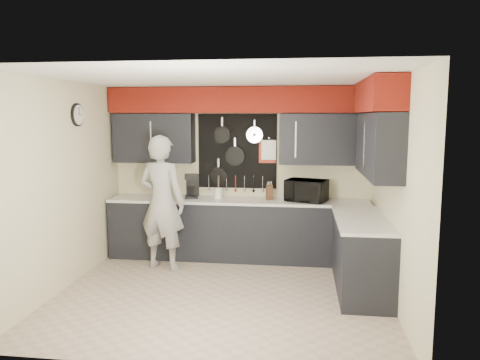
# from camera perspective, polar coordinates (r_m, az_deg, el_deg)

# --- Properties ---
(ground) EXTENTS (4.00, 4.00, 0.00)m
(ground) POSITION_cam_1_polar(r_m,az_deg,el_deg) (5.92, -2.16, -13.63)
(ground) COLOR #B6A18D
(ground) RESTS_ON ground
(back_wall_assembly) EXTENTS (4.00, 0.36, 2.60)m
(back_wall_assembly) POSITION_cam_1_polar(r_m,az_deg,el_deg) (7.10, -0.00, 6.56)
(back_wall_assembly) COLOR beige
(back_wall_assembly) RESTS_ON ground
(right_wall_assembly) EXTENTS (0.36, 3.50, 2.60)m
(right_wall_assembly) POSITION_cam_1_polar(r_m,az_deg,el_deg) (5.78, 16.71, 5.28)
(right_wall_assembly) COLOR beige
(right_wall_assembly) RESTS_ON ground
(left_wall_assembly) EXTENTS (0.05, 3.50, 2.60)m
(left_wall_assembly) POSITION_cam_1_polar(r_m,az_deg,el_deg) (6.24, -20.57, -0.33)
(left_wall_assembly) COLOR beige
(left_wall_assembly) RESTS_ON ground
(base_cabinets) EXTENTS (3.95, 2.20, 0.92)m
(base_cabinets) POSITION_cam_1_polar(r_m,az_deg,el_deg) (6.80, 3.53, -6.75)
(base_cabinets) COLOR black
(base_cabinets) RESTS_ON ground
(microwave) EXTENTS (0.67, 0.55, 0.32)m
(microwave) POSITION_cam_1_polar(r_m,az_deg,el_deg) (6.94, 8.08, -1.27)
(microwave) COLOR black
(microwave) RESTS_ON base_cabinets
(knife_block) EXTENTS (0.11, 0.11, 0.22)m
(knife_block) POSITION_cam_1_polar(r_m,az_deg,el_deg) (7.01, 3.60, -1.52)
(knife_block) COLOR #3A1C12
(knife_block) RESTS_ON base_cabinets
(utensil_crock) EXTENTS (0.12, 0.12, 0.16)m
(utensil_crock) POSITION_cam_1_polar(r_m,az_deg,el_deg) (7.14, -2.69, -1.59)
(utensil_crock) COLOR white
(utensil_crock) RESTS_ON base_cabinets
(coffee_maker) EXTENTS (0.25, 0.28, 0.36)m
(coffee_maker) POSITION_cam_1_polar(r_m,az_deg,el_deg) (7.20, -5.90, -0.68)
(coffee_maker) COLOR black
(coffee_maker) RESTS_ON base_cabinets
(person) EXTENTS (0.79, 0.61, 1.91)m
(person) POSITION_cam_1_polar(r_m,az_deg,el_deg) (6.70, -9.49, -2.72)
(person) COLOR #999997
(person) RESTS_ON ground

